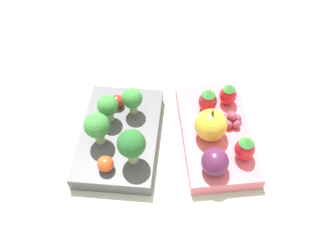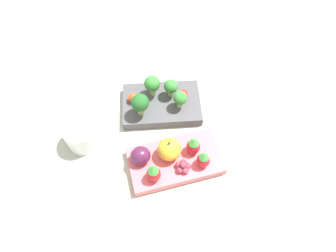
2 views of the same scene
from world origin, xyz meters
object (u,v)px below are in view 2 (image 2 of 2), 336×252
(bento_box_fruit, at_px, (175,161))
(broccoli_floret_3, at_px, (171,87))
(bento_box_savoury, at_px, (162,105))
(broccoli_floret_0, at_px, (180,98))
(plum, at_px, (140,156))
(broccoli_floret_1, at_px, (140,103))
(apple, at_px, (167,150))
(strawberry_0, at_px, (203,160))
(broccoli_floret_2, at_px, (152,84))
(strawberry_1, at_px, (153,174))
(cherry_tomato_0, at_px, (133,98))
(strawberry_2, at_px, (193,146))
(drinking_cup, at_px, (81,135))
(grape_cluster, at_px, (183,166))
(cherry_tomato_1, at_px, (183,94))

(bento_box_fruit, xyz_separation_m, broccoli_floret_3, (0.02, 0.16, 0.04))
(bento_box_savoury, height_order, broccoli_floret_3, broccoli_floret_3)
(broccoli_floret_0, height_order, plum, broccoli_floret_0)
(broccoli_floret_1, height_order, broccoli_floret_3, broccoli_floret_1)
(bento_box_savoury, height_order, broccoli_floret_1, broccoli_floret_1)
(apple, xyz_separation_m, strawberry_0, (0.07, -0.03, -0.00))
(broccoli_floret_2, distance_m, strawberry_1, 0.21)
(broccoli_floret_1, relative_size, strawberry_0, 1.46)
(cherry_tomato_0, relative_size, strawberry_2, 0.53)
(broccoli_floret_3, bearing_deg, bento_box_fruit, -97.63)
(strawberry_0, xyz_separation_m, strawberry_2, (-0.01, 0.03, 0.00))
(broccoli_floret_2, height_order, apple, broccoli_floret_2)
(broccoli_floret_2, relative_size, cherry_tomato_0, 2.40)
(bento_box_savoury, bearing_deg, broccoli_floret_3, 30.68)
(strawberry_0, bearing_deg, cherry_tomato_0, 122.85)
(strawberry_1, bearing_deg, bento_box_savoury, 75.32)
(apple, bearing_deg, drinking_cup, 155.98)
(broccoli_floret_1, xyz_separation_m, broccoli_floret_3, (0.08, 0.04, -0.01))
(strawberry_2, xyz_separation_m, drinking_cup, (-0.23, 0.08, -0.01))
(broccoli_floret_0, xyz_separation_m, strawberry_1, (-0.09, -0.16, -0.01))
(bento_box_savoury, bearing_deg, grape_cluster, -85.41)
(cherry_tomato_1, height_order, apple, apple)
(strawberry_0, height_order, drinking_cup, strawberry_0)
(plum, height_order, drinking_cup, same)
(bento_box_fruit, xyz_separation_m, broccoli_floret_2, (-0.02, 0.18, 0.05))
(apple, relative_size, strawberry_1, 1.28)
(strawberry_0, bearing_deg, broccoli_floret_1, 125.83)
(bento_box_fruit, height_order, cherry_tomato_1, cherry_tomato_1)
(bento_box_fruit, distance_m, broccoli_floret_2, 0.18)
(broccoli_floret_3, height_order, cherry_tomato_1, broccoli_floret_3)
(broccoli_floret_2, relative_size, strawberry_1, 1.27)
(strawberry_1, bearing_deg, strawberry_2, 26.03)
(bento_box_savoury, bearing_deg, strawberry_2, -72.67)
(apple, height_order, strawberry_2, apple)
(strawberry_1, xyz_separation_m, strawberry_2, (0.09, 0.04, -0.00))
(cherry_tomato_0, distance_m, apple, 0.16)
(bento_box_fruit, distance_m, cherry_tomato_1, 0.16)
(broccoli_floret_2, bearing_deg, broccoli_floret_3, -16.17)
(bento_box_fruit, distance_m, strawberry_0, 0.07)
(broccoli_floret_1, bearing_deg, apple, -71.35)
(bento_box_fruit, bearing_deg, strawberry_0, -22.70)
(grape_cluster, bearing_deg, strawberry_0, 2.21)
(bento_box_savoury, distance_m, strawberry_1, 0.19)
(broccoli_floret_1, xyz_separation_m, strawberry_2, (0.09, -0.11, -0.02))
(bento_box_savoury, relative_size, broccoli_floret_2, 3.44)
(cherry_tomato_0, height_order, strawberry_1, strawberry_1)
(broccoli_floret_2, height_order, cherry_tomato_1, broccoli_floret_2)
(strawberry_0, distance_m, strawberry_2, 0.04)
(bento_box_fruit, bearing_deg, broccoli_floret_2, 96.23)
(apple, height_order, grape_cluster, apple)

